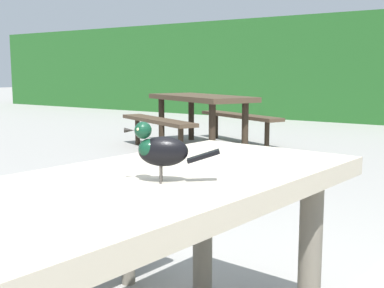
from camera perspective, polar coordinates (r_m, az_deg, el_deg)
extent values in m
cube|color=#B2A893|center=(1.53, -7.23, -5.62)|extent=(0.90, 1.85, 0.07)
cylinder|color=slate|center=(2.31, 1.22, -10.33)|extent=(0.09, 0.09, 0.67)
cylinder|color=slate|center=(2.04, 13.35, -13.09)|extent=(0.09, 0.09, 0.67)
cube|color=#B2A893|center=(2.16, -20.17, -9.96)|extent=(0.41, 1.73, 0.05)
cylinder|color=slate|center=(2.59, -7.37, -11.57)|extent=(0.07, 0.07, 0.39)
ellipsoid|color=black|center=(1.49, -3.31, -0.85)|extent=(0.16, 0.14, 0.09)
ellipsoid|color=#0F3823|center=(1.49, -4.89, -0.59)|extent=(0.09, 0.09, 0.06)
sphere|color=#0F3823|center=(1.49, -5.63, 1.57)|extent=(0.05, 0.05, 0.05)
sphere|color=#EAE08C|center=(1.47, -6.19, 1.68)|extent=(0.01, 0.01, 0.01)
sphere|color=#EAE08C|center=(1.51, -5.98, 1.85)|extent=(0.01, 0.01, 0.01)
cone|color=black|center=(1.49, -7.20, 1.57)|extent=(0.03, 0.03, 0.02)
cube|color=black|center=(1.48, 1.32, -1.40)|extent=(0.10, 0.08, 0.04)
cylinder|color=#47423D|center=(1.49, -3.62, -3.53)|extent=(0.01, 0.01, 0.05)
cylinder|color=#47423D|center=(1.51, -3.52, -3.31)|extent=(0.01, 0.01, 0.05)
cube|color=#473828|center=(7.13, 1.00, 5.32)|extent=(1.95, 1.42, 0.07)
cylinder|color=#2E241A|center=(6.43, 2.33, 1.69)|extent=(0.09, 0.09, 0.67)
cylinder|color=#2E241A|center=(6.74, 6.10, 1.95)|extent=(0.09, 0.09, 0.67)
cylinder|color=#2E241A|center=(7.63, -3.52, 2.72)|extent=(0.09, 0.09, 0.67)
cylinder|color=#2E241A|center=(7.89, -0.09, 2.91)|extent=(0.09, 0.09, 0.67)
cube|color=#473828|center=(6.80, -4.00, 2.71)|extent=(1.68, 0.95, 0.05)
cylinder|color=#2E241A|center=(6.27, -1.29, 0.23)|extent=(0.07, 0.07, 0.39)
cylinder|color=#2E241A|center=(7.40, -6.26, 1.42)|extent=(0.07, 0.07, 0.39)
cube|color=#473828|center=(7.55, 5.50, 3.24)|extent=(1.68, 0.95, 0.05)
cylinder|color=#2E241A|center=(7.07, 8.59, 1.05)|extent=(0.07, 0.07, 0.39)
cylinder|color=#2E241A|center=(8.09, 2.76, 2.04)|extent=(0.07, 0.07, 0.39)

